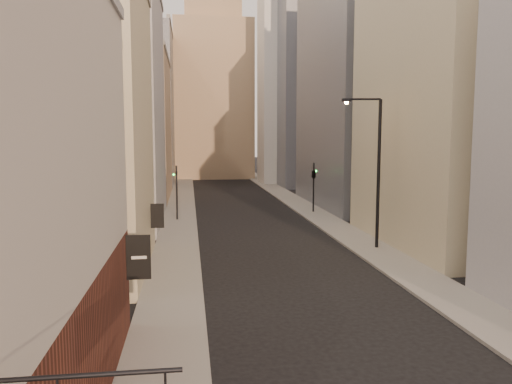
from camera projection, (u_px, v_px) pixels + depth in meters
name	position (u px, v px, depth m)	size (l,w,h in m)	color
sidewalk_left	(182.00, 202.00, 57.45)	(3.00, 140.00, 0.15)	gray
sidewalk_right	(292.00, 200.00, 59.17)	(3.00, 140.00, 0.15)	gray
left_bldg_beige	(70.00, 129.00, 27.27)	(8.00, 12.00, 16.00)	#C0B490
left_bldg_grey	(113.00, 108.00, 42.81)	(8.00, 16.00, 20.00)	#A0A0A5
left_bldg_tan	(135.00, 129.00, 60.70)	(8.00, 18.00, 17.00)	tan
left_bldg_wingrid	(148.00, 109.00, 80.01)	(8.00, 20.00, 24.00)	gray
right_bldg_beige	(447.00, 101.00, 34.17)	(8.00, 16.00, 20.00)	#C0B490
right_bldg_wingrid	(353.00, 86.00, 53.53)	(8.00, 20.00, 26.00)	gray
highrise	(334.00, 24.00, 80.50)	(21.00, 23.00, 51.20)	gray
clock_tower	(213.00, 82.00, 92.66)	(14.00, 14.00, 44.90)	tan
white_tower	(285.00, 68.00, 80.22)	(8.00, 8.00, 41.50)	silver
streetlamp_mid	(375.00, 164.00, 33.04)	(2.63, 0.60, 10.08)	black
traffic_light_left	(177.00, 181.00, 44.55)	(0.58, 0.50, 5.00)	black
traffic_light_right	(314.00, 174.00, 49.16)	(0.82, 0.82, 5.00)	black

